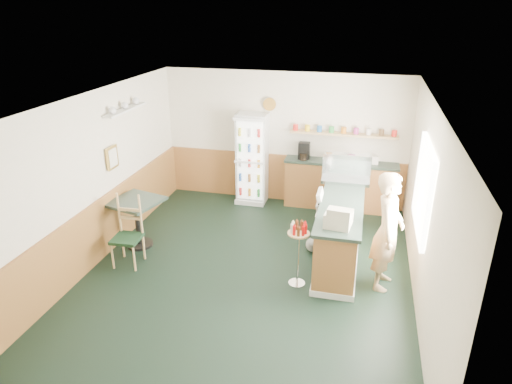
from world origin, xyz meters
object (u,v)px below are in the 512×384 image
(cash_register, at_px, (339,219))
(cafe_table, at_px, (137,214))
(display_case, at_px, (347,169))
(cafe_chair, at_px, (129,228))
(drinks_fridge, at_px, (252,159))
(condiment_stand, at_px, (298,244))
(shopkeeper, at_px, (388,231))

(cash_register, distance_m, cafe_table, 3.46)
(display_case, distance_m, cafe_table, 3.71)
(cafe_chair, bearing_deg, cafe_table, 100.16)
(drinks_fridge, xyz_separation_m, condiment_stand, (1.42, -2.87, -0.25))
(cash_register, xyz_separation_m, shopkeeper, (0.70, 0.20, -0.22))
(cash_register, relative_size, cafe_chair, 0.33)
(drinks_fridge, bearing_deg, cafe_table, -121.32)
(shopkeeper, distance_m, condiment_stand, 1.30)
(display_case, relative_size, cafe_chair, 0.72)
(cash_register, bearing_deg, cafe_chair, -171.28)
(shopkeeper, bearing_deg, drinks_fridge, 54.46)
(cash_register, distance_m, condiment_stand, 0.70)
(condiment_stand, bearing_deg, cafe_chair, 179.69)
(shopkeeper, height_order, condiment_stand, shopkeeper)
(cash_register, distance_m, shopkeeper, 0.76)
(condiment_stand, distance_m, cafe_chair, 2.74)
(condiment_stand, xyz_separation_m, cafe_chair, (-2.74, 0.01, -0.09))
(shopkeeper, height_order, cafe_table, shopkeeper)
(cafe_table, bearing_deg, condiment_stand, -10.24)
(drinks_fridge, xyz_separation_m, cafe_chair, (-1.32, -2.86, -0.34))
(condiment_stand, bearing_deg, cafe_table, 169.76)
(condiment_stand, relative_size, cafe_chair, 0.88)
(drinks_fridge, height_order, condiment_stand, drinks_fridge)
(condiment_stand, relative_size, cafe_table, 1.06)
(drinks_fridge, bearing_deg, cafe_chair, -114.75)
(drinks_fridge, bearing_deg, display_case, -27.37)
(shopkeeper, bearing_deg, cafe_chair, 102.45)
(display_case, xyz_separation_m, cafe_chair, (-3.28, -1.84, -0.64))
(cafe_table, distance_m, cafe_chair, 0.51)
(drinks_fridge, height_order, cafe_chair, drinks_fridge)
(drinks_fridge, height_order, display_case, drinks_fridge)
(drinks_fridge, relative_size, condiment_stand, 1.85)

